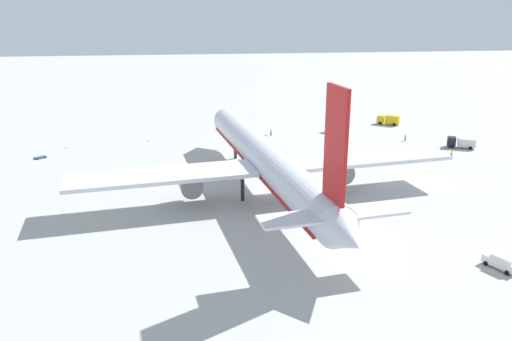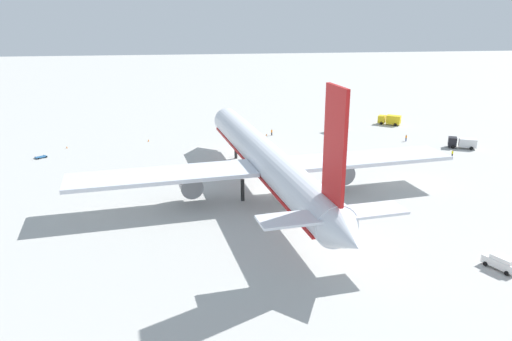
{
  "view_description": "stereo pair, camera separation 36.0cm",
  "coord_description": "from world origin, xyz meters",
  "px_view_note": "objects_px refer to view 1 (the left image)",
  "views": [
    {
      "loc": [
        -90.08,
        13.88,
        33.94
      ],
      "look_at": [
        -4.85,
        2.16,
        5.97
      ],
      "focal_mm": 35.36,
      "sensor_mm": 36.0,
      "label": 1
    },
    {
      "loc": [
        -90.13,
        13.52,
        33.94
      ],
      "look_at": [
        -4.85,
        2.16,
        5.97
      ],
      "focal_mm": 35.36,
      "sensor_mm": 36.0,
      "label": 2
    }
  ],
  "objects_px": {
    "service_truck_1": "(462,142)",
    "traffic_cone_1": "(66,147)",
    "baggage_cart_0": "(40,157)",
    "traffic_cone_0": "(266,135)",
    "airliner": "(266,160)",
    "service_van": "(501,262)",
    "traffic_cone_3": "(148,141)",
    "service_truck_3": "(389,119)",
    "ground_worker_1": "(271,132)",
    "service_truck_0": "(337,125)",
    "ground_worker_4": "(405,138)",
    "ground_worker_0": "(452,153)"
  },
  "relations": [
    {
      "from": "traffic_cone_0",
      "to": "traffic_cone_3",
      "type": "relative_size",
      "value": 1.0
    },
    {
      "from": "service_truck_0",
      "to": "service_truck_3",
      "type": "height_order",
      "value": "service_truck_0"
    },
    {
      "from": "service_truck_1",
      "to": "service_van",
      "type": "xyz_separation_m",
      "value": [
        -58.68,
        26.78,
        -0.45
      ]
    },
    {
      "from": "service_truck_3",
      "to": "service_van",
      "type": "xyz_separation_m",
      "value": [
        -86.61,
        18.86,
        -0.57
      ]
    },
    {
      "from": "ground_worker_1",
      "to": "traffic_cone_1",
      "type": "distance_m",
      "value": 53.84
    },
    {
      "from": "traffic_cone_3",
      "to": "baggage_cart_0",
      "type": "bearing_deg",
      "value": 117.15
    },
    {
      "from": "service_truck_1",
      "to": "baggage_cart_0",
      "type": "bearing_deg",
      "value": 87.29
    },
    {
      "from": "service_van",
      "to": "service_truck_0",
      "type": "bearing_deg",
      "value": -0.56
    },
    {
      "from": "service_van",
      "to": "traffic_cone_3",
      "type": "relative_size",
      "value": 9.19
    },
    {
      "from": "ground_worker_1",
      "to": "traffic_cone_0",
      "type": "distance_m",
      "value": 1.58
    },
    {
      "from": "airliner",
      "to": "traffic_cone_3",
      "type": "bearing_deg",
      "value": 29.94
    },
    {
      "from": "ground_worker_1",
      "to": "service_truck_0",
      "type": "bearing_deg",
      "value": -82.6
    },
    {
      "from": "airliner",
      "to": "service_truck_1",
      "type": "bearing_deg",
      "value": -64.23
    },
    {
      "from": "traffic_cone_1",
      "to": "service_van",
      "type": "bearing_deg",
      "value": -134.83
    },
    {
      "from": "service_truck_3",
      "to": "traffic_cone_3",
      "type": "height_order",
      "value": "service_truck_3"
    },
    {
      "from": "service_truck_0",
      "to": "traffic_cone_3",
      "type": "relative_size",
      "value": 11.23
    },
    {
      "from": "airliner",
      "to": "service_truck_0",
      "type": "relative_size",
      "value": 12.61
    },
    {
      "from": "service_truck_1",
      "to": "ground_worker_1",
      "type": "distance_m",
      "value": 49.49
    },
    {
      "from": "service_truck_1",
      "to": "ground_worker_0",
      "type": "height_order",
      "value": "service_truck_1"
    },
    {
      "from": "service_van",
      "to": "traffic_cone_0",
      "type": "height_order",
      "value": "service_van"
    },
    {
      "from": "ground_worker_1",
      "to": "ground_worker_0",
      "type": "bearing_deg",
      "value": -124.15
    },
    {
      "from": "traffic_cone_0",
      "to": "traffic_cone_1",
      "type": "distance_m",
      "value": 52.38
    },
    {
      "from": "service_van",
      "to": "ground_worker_1",
      "type": "distance_m",
      "value": 80.33
    },
    {
      "from": "ground_worker_0",
      "to": "ground_worker_1",
      "type": "bearing_deg",
      "value": 55.85
    },
    {
      "from": "traffic_cone_3",
      "to": "ground_worker_0",
      "type": "bearing_deg",
      "value": -108.54
    },
    {
      "from": "baggage_cart_0",
      "to": "traffic_cone_0",
      "type": "xyz_separation_m",
      "value": [
        14.48,
        -56.13,
        0.01
      ]
    },
    {
      "from": "baggage_cart_0",
      "to": "traffic_cone_3",
      "type": "xyz_separation_m",
      "value": [
        12.36,
        -24.11,
        0.01
      ]
    },
    {
      "from": "ground_worker_4",
      "to": "traffic_cone_3",
      "type": "xyz_separation_m",
      "value": [
        8.73,
        67.84,
        -0.62
      ]
    },
    {
      "from": "baggage_cart_0",
      "to": "ground_worker_4",
      "type": "relative_size",
      "value": 1.67
    },
    {
      "from": "airliner",
      "to": "ground_worker_0",
      "type": "xyz_separation_m",
      "value": [
        18.99,
        -47.64,
        -6.04
      ]
    },
    {
      "from": "service_truck_3",
      "to": "ground_worker_0",
      "type": "xyz_separation_m",
      "value": [
        -35.02,
        -1.54,
        -0.78
      ]
    },
    {
      "from": "airliner",
      "to": "ground_worker_4",
      "type": "height_order",
      "value": "airliner"
    },
    {
      "from": "airliner",
      "to": "traffic_cone_1",
      "type": "height_order",
      "value": "airliner"
    },
    {
      "from": "ground_worker_0",
      "to": "traffic_cone_1",
      "type": "relative_size",
      "value": 2.95
    },
    {
      "from": "service_truck_0",
      "to": "ground_worker_4",
      "type": "relative_size",
      "value": 3.52
    },
    {
      "from": "service_van",
      "to": "traffic_cone_3",
      "type": "xyz_separation_m",
      "value": [
        75.93,
        52.2,
        -0.76
      ]
    },
    {
      "from": "baggage_cart_0",
      "to": "service_van",
      "type": "bearing_deg",
      "value": -129.79
    },
    {
      "from": "service_truck_0",
      "to": "ground_worker_4",
      "type": "xyz_separation_m",
      "value": [
        -13.45,
        -14.85,
        -0.76
      ]
    },
    {
      "from": "ground_worker_4",
      "to": "traffic_cone_3",
      "type": "height_order",
      "value": "ground_worker_4"
    },
    {
      "from": "service_truck_0",
      "to": "service_truck_1",
      "type": "relative_size",
      "value": 0.87
    },
    {
      "from": "airliner",
      "to": "traffic_cone_0",
      "type": "relative_size",
      "value": 141.61
    },
    {
      "from": "airliner",
      "to": "ground_worker_1",
      "type": "bearing_deg",
      "value": -10.6
    },
    {
      "from": "service_truck_0",
      "to": "baggage_cart_0",
      "type": "distance_m",
      "value": 78.97
    },
    {
      "from": "ground_worker_4",
      "to": "ground_worker_0",
      "type": "bearing_deg",
      "value": -163.05
    },
    {
      "from": "traffic_cone_0",
      "to": "airliner",
      "type": "bearing_deg",
      "value": 171.16
    },
    {
      "from": "service_truck_3",
      "to": "baggage_cart_0",
      "type": "xyz_separation_m",
      "value": [
        -23.04,
        95.16,
        -1.34
      ]
    },
    {
      "from": "service_truck_0",
      "to": "traffic_cone_1",
      "type": "distance_m",
      "value": 73.52
    },
    {
      "from": "service_truck_1",
      "to": "traffic_cone_1",
      "type": "bearing_deg",
      "value": 82.48
    },
    {
      "from": "service_truck_3",
      "to": "ground_worker_0",
      "type": "bearing_deg",
      "value": -177.49
    },
    {
      "from": "baggage_cart_0",
      "to": "traffic_cone_1",
      "type": "distance_m",
      "value": 9.17
    }
  ]
}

